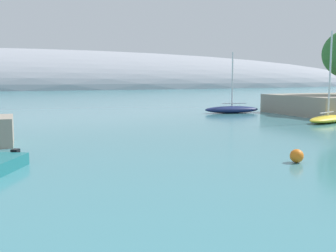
% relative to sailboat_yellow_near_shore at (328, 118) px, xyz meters
% --- Properties ---
extents(distant_ridge, '(391.95, 72.77, 34.01)m').
position_rel_sailboat_yellow_near_shore_xyz_m(distant_ridge, '(-26.81, 154.17, -0.48)').
color(distant_ridge, '#999EA8').
rests_on(distant_ridge, ground).
extents(sailboat_yellow_near_shore, '(7.15, 4.62, 9.46)m').
position_rel_sailboat_yellow_near_shore_xyz_m(sailboat_yellow_near_shore, '(0.00, 0.00, 0.00)').
color(sailboat_yellow_near_shore, yellow).
rests_on(sailboat_yellow_near_shore, water).
extents(sailboat_navy_mid_mooring, '(7.66, 3.54, 8.00)m').
position_rel_sailboat_yellow_near_shore_xyz_m(sailboat_navy_mid_mooring, '(-3.60, 13.67, 0.05)').
color(sailboat_navy_mid_mooring, navy).
rests_on(sailboat_navy_mid_mooring, water).
extents(mooring_buoy_orange, '(0.75, 0.75, 0.75)m').
position_rel_sailboat_yellow_near_shore_xyz_m(mooring_buoy_orange, '(-16.39, -15.36, -0.10)').
color(mooring_buoy_orange, orange).
rests_on(mooring_buoy_orange, water).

